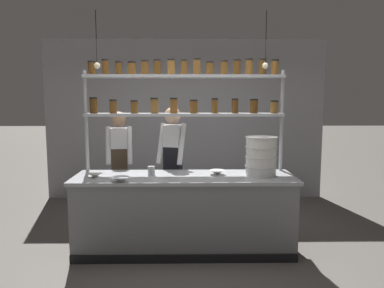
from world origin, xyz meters
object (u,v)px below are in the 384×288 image
object	(u,v)px
spice_shelf_unit	(185,96)
prep_bowl_center_back	(217,172)
prep_bowl_near_left	(95,175)
chef_center	(173,161)
container_stack	(261,156)
serving_cup_front	(151,171)
chef_left	(120,162)
prep_bowl_center_front	(121,179)

from	to	relation	value
spice_shelf_unit	prep_bowl_center_back	xyz separation A→B (m)	(0.39, -0.26, -0.91)
prep_bowl_near_left	prep_bowl_center_back	xyz separation A→B (m)	(1.44, 0.13, 0.00)
chef_center	prep_bowl_center_back	world-z (taller)	chef_center
spice_shelf_unit	container_stack	bearing A→B (deg)	-19.54
container_stack	serving_cup_front	world-z (taller)	container_stack
prep_bowl_near_left	prep_bowl_center_back	size ratio (longest dim) A/B	0.88
chef_center	container_stack	bearing A→B (deg)	-12.59
spice_shelf_unit	chef_left	size ratio (longest dim) A/B	1.51
spice_shelf_unit	serving_cup_front	world-z (taller)	spice_shelf_unit
container_stack	prep_bowl_near_left	world-z (taller)	container_stack
container_stack	serving_cup_front	bearing A→B (deg)	178.53
prep_bowl_near_left	spice_shelf_unit	bearing A→B (deg)	20.86
prep_bowl_near_left	serving_cup_front	bearing A→B (deg)	9.66
spice_shelf_unit	prep_bowl_near_left	world-z (taller)	spice_shelf_unit
container_stack	prep_bowl_center_front	bearing A→B (deg)	-168.81
container_stack	prep_bowl_center_back	size ratio (longest dim) A/B	2.40
spice_shelf_unit	serving_cup_front	size ratio (longest dim) A/B	23.66
serving_cup_front	prep_bowl_center_back	bearing A→B (deg)	1.76
container_stack	chef_center	bearing A→B (deg)	149.48
chef_left	prep_bowl_near_left	xyz separation A→B (m)	(-0.13, -0.89, -0.01)
chef_left	chef_center	distance (m)	0.77
container_stack	prep_bowl_center_back	xyz separation A→B (m)	(-0.52, 0.06, -0.21)
prep_bowl_near_left	prep_bowl_center_front	size ratio (longest dim) A/B	0.87
spice_shelf_unit	prep_bowl_near_left	bearing A→B (deg)	-159.14
chef_center	container_stack	size ratio (longest dim) A/B	3.70
prep_bowl_center_back	chef_left	bearing A→B (deg)	150.10
chef_left	prep_bowl_near_left	world-z (taller)	chef_left
prep_bowl_center_back	prep_bowl_center_front	bearing A→B (deg)	-161.04
container_stack	prep_bowl_center_back	world-z (taller)	container_stack
prep_bowl_near_left	prep_bowl_center_back	bearing A→B (deg)	5.33
chef_left	chef_center	bearing A→B (deg)	-21.65
prep_bowl_near_left	chef_left	bearing A→B (deg)	81.79
chef_left	prep_bowl_center_back	world-z (taller)	chef_left
chef_center	container_stack	xyz separation A→B (m)	(1.07, -0.63, 0.16)
prep_bowl_center_back	serving_cup_front	size ratio (longest dim) A/B	1.83
chef_left	chef_center	world-z (taller)	chef_center
prep_bowl_near_left	prep_bowl_center_back	world-z (taller)	prep_bowl_center_back
container_stack	chef_left	bearing A→B (deg)	156.05
chef_left	spice_shelf_unit	bearing A→B (deg)	-36.31
spice_shelf_unit	serving_cup_front	xyz separation A→B (m)	(-0.40, -0.29, -0.89)
prep_bowl_near_left	prep_bowl_center_front	xyz separation A→B (m)	(0.34, -0.24, 0.00)
prep_bowl_near_left	prep_bowl_center_back	distance (m)	1.44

